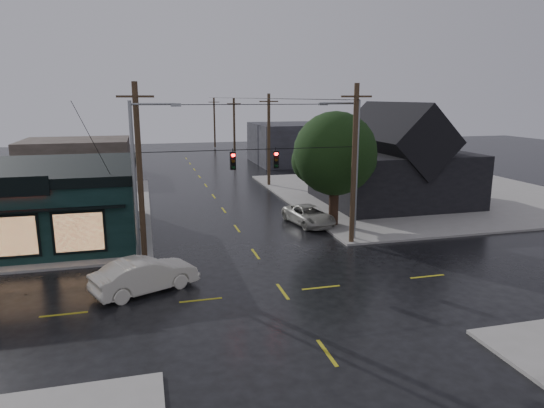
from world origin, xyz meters
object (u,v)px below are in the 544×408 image
object	(u,v)px
corner_tree	(335,154)
utility_pole_nw	(145,260)
sedan_cream	(145,275)
utility_pole_ne	(351,244)
suv_silver	(309,215)

from	to	relation	value
corner_tree	utility_pole_nw	world-z (taller)	corner_tree
utility_pole_nw	sedan_cream	bearing A→B (deg)	-89.72
utility_pole_ne	suv_silver	bearing A→B (deg)	101.77
utility_pole_nw	sedan_cream	size ratio (longest dim) A/B	1.99
corner_tree	utility_pole_nw	bearing A→B (deg)	-161.97
utility_pole_ne	suv_silver	xyz separation A→B (m)	(-1.10, 5.28, 0.71)
sedan_cream	suv_silver	bearing A→B (deg)	-74.09
corner_tree	sedan_cream	distance (m)	16.89
utility_pole_ne	sedan_cream	xyz separation A→B (m)	(-12.98, -4.74, 0.84)
utility_pole_nw	suv_silver	xyz separation A→B (m)	(11.90, 5.28, 0.71)
utility_pole_ne	corner_tree	bearing A→B (deg)	83.51
corner_tree	sedan_cream	size ratio (longest dim) A/B	1.61
utility_pole_ne	sedan_cream	distance (m)	13.84
corner_tree	suv_silver	world-z (taller)	corner_tree
sedan_cream	suv_silver	xyz separation A→B (m)	(11.88, 10.02, -0.13)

